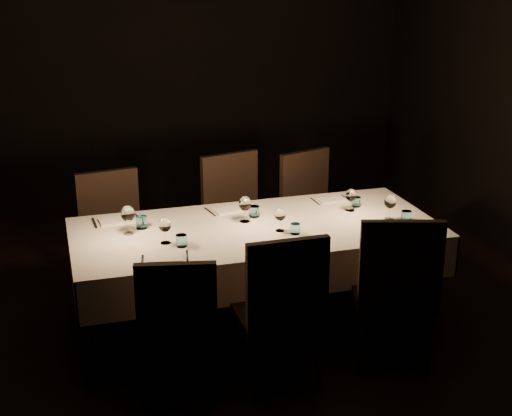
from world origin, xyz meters
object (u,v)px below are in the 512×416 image
object	(u,v)px
dining_table	(256,237)
chair_far_center	(237,214)
chair_near_left	(178,323)
chair_far_right	(313,207)
chair_near_right	(395,285)
chair_near_center	(280,305)
chair_far_left	(114,231)

from	to	relation	value
dining_table	chair_far_center	distance (m)	0.83
chair_near_left	chair_far_right	size ratio (longest dim) A/B	0.94
chair_near_right	chair_near_center	bearing A→B (deg)	19.34
chair_near_center	chair_far_left	bearing A→B (deg)	-62.27
chair_near_center	chair_near_right	world-z (taller)	chair_near_right
chair_near_left	chair_far_right	bearing A→B (deg)	-119.95
dining_table	chair_near_right	world-z (taller)	chair_near_right
dining_table	chair_far_left	world-z (taller)	chair_far_left
chair_near_center	chair_far_right	size ratio (longest dim) A/B	1.02
chair_near_right	chair_far_right	size ratio (longest dim) A/B	1.04
chair_far_left	chair_far_center	xyz separation A→B (m)	(1.00, 0.06, 0.02)
chair_far_right	chair_near_left	bearing A→B (deg)	-150.47
dining_table	chair_far_right	size ratio (longest dim) A/B	2.49
dining_table	chair_far_left	bearing A→B (deg)	140.14
chair_far_left	chair_far_center	size ratio (longest dim) A/B	0.96
chair_far_left	chair_far_right	size ratio (longest dim) A/B	0.98
chair_near_right	dining_table	bearing A→B (deg)	-30.76
dining_table	chair_near_right	bearing A→B (deg)	-47.85
chair_near_center	chair_far_left	world-z (taller)	chair_near_center
chair_near_left	chair_far_center	distance (m)	1.77
chair_near_left	chair_near_center	xyz separation A→B (m)	(0.61, -0.03, 0.04)
chair_near_center	chair_far_center	bearing A→B (deg)	-96.36
dining_table	chair_near_left	world-z (taller)	chair_near_left
chair_far_right	chair_near_right	bearing A→B (deg)	-110.33
chair_far_left	dining_table	bearing A→B (deg)	-48.08
chair_far_center	chair_far_right	xyz separation A→B (m)	(0.66, 0.01, -0.01)
chair_near_center	chair_far_center	distance (m)	1.62
dining_table	chair_near_center	size ratio (longest dim) A/B	2.45
dining_table	chair_far_center	size ratio (longest dim) A/B	2.42
chair_far_left	chair_far_center	bearing A→B (deg)	-4.77
chair_far_center	chair_far_right	bearing A→B (deg)	-12.62
chair_far_center	chair_far_right	size ratio (longest dim) A/B	1.03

